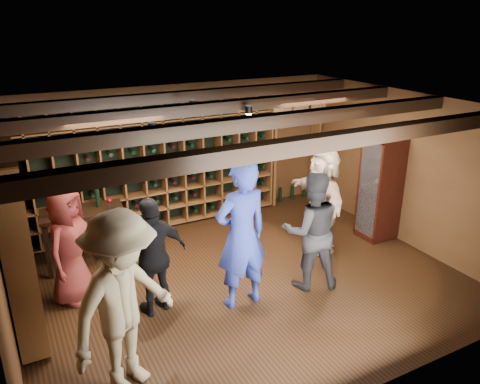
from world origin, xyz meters
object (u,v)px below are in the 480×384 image
guest_beige (322,200)px  tasting_table (82,217)px  guest_khaki (124,304)px  display_cabinet (380,190)px  man_grey_suit (311,231)px  guest_woman_black (154,257)px  man_blue_shirt (242,235)px  guest_red_floral (69,246)px

guest_beige → tasting_table: size_ratio=1.38×
guest_khaki → guest_beige: (3.58, 1.57, -0.12)m
guest_khaki → display_cabinet: bearing=-12.8°
display_cabinet → tasting_table: bearing=164.0°
man_grey_suit → guest_woman_black: 2.14m
man_grey_suit → guest_beige: size_ratio=0.99×
guest_khaki → guest_beige: guest_khaki is taller
guest_beige → man_blue_shirt: bearing=-54.5°
man_blue_shirt → guest_woman_black: size_ratio=1.27×
man_blue_shirt → guest_khaki: size_ratio=1.02×
display_cabinet → guest_beige: (-1.12, 0.10, -0.00)m
man_grey_suit → guest_woman_black: bearing=9.5°
guest_woman_black → guest_red_floral: bearing=-53.5°
guest_red_floral → guest_woman_black: (0.90, -0.75, -0.02)m
tasting_table → man_grey_suit: bearing=-32.3°
guest_woman_black → tasting_table: bearing=-84.7°
display_cabinet → guest_red_floral: size_ratio=1.09×
guest_red_floral → man_blue_shirt: bearing=-79.8°
guest_woman_black → tasting_table: 1.77m
man_blue_shirt → guest_beige: 2.04m
man_grey_suit → guest_beige: guest_beige is taller
guest_khaki → guest_beige: 3.91m
guest_woman_black → guest_khaki: bearing=46.3°
man_grey_suit → guest_khaki: 2.86m
guest_woman_black → tasting_table: (-0.57, 1.67, 0.00)m
man_grey_suit → guest_red_floral: (-3.00, 1.16, -0.04)m
display_cabinet → tasting_table: 4.80m
guest_red_floral → man_grey_suit: bearing=-71.1°
man_grey_suit → tasting_table: man_grey_suit is taller
man_grey_suit → guest_beige: 1.18m
guest_khaki → guest_beige: bearing=-6.5°
display_cabinet → guest_red_floral: display_cabinet is taller
guest_beige → tasting_table: 3.70m
display_cabinet → tasting_table: display_cabinet is taller
man_blue_shirt → guest_woman_black: (-1.05, 0.36, -0.21)m
guest_red_floral → guest_beige: 3.83m
man_grey_suit → guest_woman_black: (-2.10, 0.40, -0.06)m
guest_khaki → man_blue_shirt: bearing=-5.8°
guest_red_floral → guest_khaki: (0.24, -1.88, 0.17)m
tasting_table → guest_khaki: bearing=-86.3°
man_grey_suit → display_cabinet: bearing=-138.6°
display_cabinet → guest_beige: display_cabinet is taller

